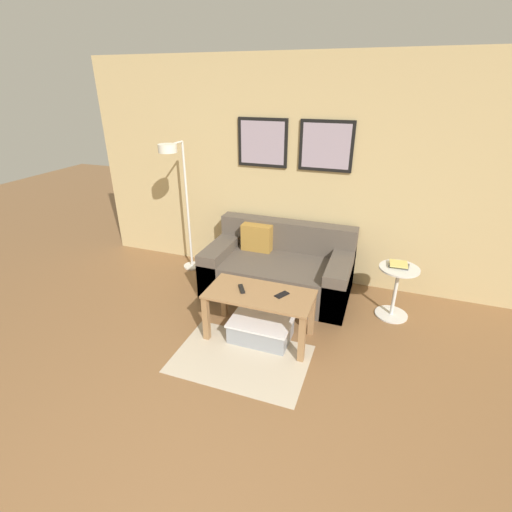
{
  "coord_description": "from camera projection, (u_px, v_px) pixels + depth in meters",
  "views": [
    {
      "loc": [
        0.86,
        -0.92,
        2.25
      ],
      "look_at": [
        -0.15,
        1.88,
        0.85
      ],
      "focal_mm": 26.0,
      "sensor_mm": 36.0,
      "label": 1
    }
  ],
  "objects": [
    {
      "name": "wall_back",
      "position": [
        309.0,
        175.0,
        4.25
      ],
      "size": [
        5.6,
        0.09,
        2.55
      ],
      "color": "tan",
      "rests_on": "ground_plane"
    },
    {
      "name": "couch",
      "position": [
        279.0,
        269.0,
        4.33
      ],
      "size": [
        1.64,
        0.91,
        0.76
      ],
      "color": "brown",
      "rests_on": "ground_plane"
    },
    {
      "name": "cell_phone",
      "position": [
        282.0,
        295.0,
        3.39
      ],
      "size": [
        0.13,
        0.15,
        0.01
      ],
      "primitive_type": "cube",
      "rotation": [
        0.0,
        0.0,
        -0.51
      ],
      "color": "black",
      "rests_on": "coffee_table"
    },
    {
      "name": "floor_lamp",
      "position": [
        177.0,
        183.0,
        4.32
      ],
      "size": [
        0.23,
        0.54,
        1.64
      ],
      "color": "white",
      "rests_on": "ground_plane"
    },
    {
      "name": "book_stack",
      "position": [
        399.0,
        265.0,
        3.73
      ],
      "size": [
        0.2,
        0.17,
        0.04
      ],
      "color": "#4C4C51",
      "rests_on": "side_table"
    },
    {
      "name": "coffee_table",
      "position": [
        260.0,
        302.0,
        3.47
      ],
      "size": [
        1.0,
        0.49,
        0.48
      ],
      "color": "#997047",
      "rests_on": "ground_plane"
    },
    {
      "name": "storage_bin",
      "position": [
        261.0,
        329.0,
        3.55
      ],
      "size": [
        0.58,
        0.4,
        0.21
      ],
      "color": "gray",
      "rests_on": "ground_plane"
    },
    {
      "name": "area_rug",
      "position": [
        241.0,
        359.0,
        3.32
      ],
      "size": [
        1.19,
        0.79,
        0.01
      ],
      "primitive_type": "cube",
      "color": "#C1B299",
      "rests_on": "ground_plane"
    },
    {
      "name": "remote_control",
      "position": [
        242.0,
        289.0,
        3.48
      ],
      "size": [
        0.11,
        0.15,
        0.02
      ],
      "primitive_type": "cube",
      "rotation": [
        0.0,
        0.0,
        0.55
      ],
      "color": "black",
      "rests_on": "coffee_table"
    },
    {
      "name": "side_table",
      "position": [
        396.0,
        287.0,
        3.81
      ],
      "size": [
        0.4,
        0.4,
        0.57
      ],
      "color": "silver",
      "rests_on": "ground_plane"
    }
  ]
}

